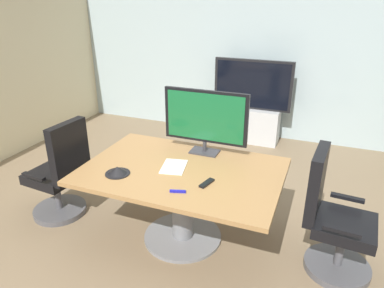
# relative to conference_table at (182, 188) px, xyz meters

# --- Properties ---
(ground_plane) EXTENTS (7.30, 7.30, 0.00)m
(ground_plane) POSITION_rel_conference_table_xyz_m (0.01, 0.07, -0.56)
(ground_plane) COLOR #7A664C
(wall_back_glass_partition) EXTENTS (6.30, 0.10, 2.65)m
(wall_back_glass_partition) POSITION_rel_conference_table_xyz_m (0.01, 3.05, 0.76)
(wall_back_glass_partition) COLOR #9EB2B7
(wall_back_glass_partition) RESTS_ON ground
(conference_table) EXTENTS (1.79, 1.21, 0.76)m
(conference_table) POSITION_rel_conference_table_xyz_m (0.00, 0.00, 0.00)
(conference_table) COLOR olive
(conference_table) RESTS_ON ground
(office_chair_left) EXTENTS (0.61, 0.59, 1.09)m
(office_chair_left) POSITION_rel_conference_table_xyz_m (-1.33, -0.10, -0.11)
(office_chair_left) COLOR #4C4C51
(office_chair_left) RESTS_ON ground
(office_chair_right) EXTENTS (0.61, 0.59, 1.09)m
(office_chair_right) POSITION_rel_conference_table_xyz_m (1.33, 0.10, -0.11)
(office_chair_right) COLOR #4C4C51
(office_chair_right) RESTS_ON ground
(tv_monitor) EXTENTS (0.84, 0.18, 0.64)m
(tv_monitor) POSITION_rel_conference_table_xyz_m (0.07, 0.43, 0.56)
(tv_monitor) COLOR #333338
(tv_monitor) RESTS_ON conference_table
(wall_display_unit) EXTENTS (1.20, 0.36, 1.31)m
(wall_display_unit) POSITION_rel_conference_table_xyz_m (0.04, 2.69, -0.12)
(wall_display_unit) COLOR #B7BABC
(wall_display_unit) RESTS_ON ground
(conference_phone) EXTENTS (0.22, 0.22, 0.07)m
(conference_phone) POSITION_rel_conference_table_xyz_m (-0.50, -0.29, 0.23)
(conference_phone) COLOR black
(conference_phone) RESTS_ON conference_table
(remote_control) EXTENTS (0.09, 0.18, 0.02)m
(remote_control) POSITION_rel_conference_table_xyz_m (0.30, -0.17, 0.21)
(remote_control) COLOR black
(remote_control) RESTS_ON conference_table
(whiteboard_marker) EXTENTS (0.13, 0.06, 0.02)m
(whiteboard_marker) POSITION_rel_conference_table_xyz_m (0.13, -0.38, 0.21)
(whiteboard_marker) COLOR #1919A5
(whiteboard_marker) RESTS_ON conference_table
(paper_notepad) EXTENTS (0.27, 0.34, 0.01)m
(paper_notepad) POSITION_rel_conference_table_xyz_m (-0.09, 0.01, 0.20)
(paper_notepad) COLOR white
(paper_notepad) RESTS_ON conference_table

